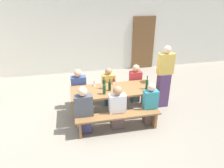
{
  "coord_description": "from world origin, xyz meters",
  "views": [
    {
      "loc": [
        -0.97,
        -4.56,
        3.1
      ],
      "look_at": [
        0.0,
        0.0,
        0.9
      ],
      "focal_mm": 33.03,
      "sensor_mm": 36.0,
      "label": 1
    }
  ],
  "objects_px": {
    "tasting_table": "(112,92)",
    "wine_bottle_2": "(147,84)",
    "seated_guest_near_2": "(150,105)",
    "wine_bottle_1": "(104,84)",
    "seated_guest_far_2": "(135,84)",
    "wine_glass_1": "(94,82)",
    "seated_guest_far_1": "(109,87)",
    "wine_bottle_0": "(104,89)",
    "standing_host": "(164,78)",
    "seated_guest_near_1": "(117,108)",
    "bench_near": "(118,118)",
    "wooden_door": "(143,43)",
    "bench_far": "(107,91)",
    "seated_guest_near_0": "(84,111)",
    "wine_glass_0": "(114,79)",
    "wine_bottle_3": "(110,86)",
    "seated_guest_far_0": "(79,90)"
  },
  "relations": [
    {
      "from": "standing_host",
      "to": "wine_glass_0",
      "type": "bearing_deg",
      "value": -6.69
    },
    {
      "from": "seated_guest_near_0",
      "to": "seated_guest_far_1",
      "type": "height_order",
      "value": "seated_guest_near_0"
    },
    {
      "from": "wine_bottle_0",
      "to": "wine_bottle_3",
      "type": "xyz_separation_m",
      "value": [
        0.16,
        0.15,
        -0.01
      ]
    },
    {
      "from": "seated_guest_near_1",
      "to": "tasting_table",
      "type": "bearing_deg",
      "value": 0.73
    },
    {
      "from": "tasting_table",
      "to": "wine_bottle_2",
      "type": "xyz_separation_m",
      "value": [
        0.87,
        -0.15,
        0.21
      ]
    },
    {
      "from": "wooden_door",
      "to": "wine_bottle_0",
      "type": "relative_size",
      "value": 6.52
    },
    {
      "from": "wine_glass_0",
      "to": "wine_bottle_3",
      "type": "bearing_deg",
      "value": -116.31
    },
    {
      "from": "bench_near",
      "to": "standing_host",
      "type": "height_order",
      "value": "standing_host"
    },
    {
      "from": "tasting_table",
      "to": "seated_guest_far_2",
      "type": "distance_m",
      "value": 0.99
    },
    {
      "from": "wine_bottle_2",
      "to": "standing_host",
      "type": "height_order",
      "value": "standing_host"
    },
    {
      "from": "standing_host",
      "to": "wine_bottle_2",
      "type": "bearing_deg",
      "value": 27.49
    },
    {
      "from": "seated_guest_near_0",
      "to": "standing_host",
      "type": "distance_m",
      "value": 2.39
    },
    {
      "from": "wine_bottle_0",
      "to": "wine_glass_0",
      "type": "distance_m",
      "value": 0.64
    },
    {
      "from": "seated_guest_near_1",
      "to": "wine_bottle_1",
      "type": "bearing_deg",
      "value": 16.45
    },
    {
      "from": "wine_bottle_1",
      "to": "seated_guest_far_1",
      "type": "relative_size",
      "value": 0.28
    },
    {
      "from": "wooden_door",
      "to": "wine_bottle_3",
      "type": "height_order",
      "value": "wooden_door"
    },
    {
      "from": "wooden_door",
      "to": "wine_glass_0",
      "type": "height_order",
      "value": "wooden_door"
    },
    {
      "from": "wine_glass_1",
      "to": "seated_guest_far_0",
      "type": "bearing_deg",
      "value": 146.4
    },
    {
      "from": "wine_glass_1",
      "to": "seated_guest_near_1",
      "type": "bearing_deg",
      "value": -64.23
    },
    {
      "from": "wine_glass_1",
      "to": "seated_guest_far_1",
      "type": "height_order",
      "value": "seated_guest_far_1"
    },
    {
      "from": "wine_bottle_0",
      "to": "seated_guest_far_1",
      "type": "xyz_separation_m",
      "value": [
        0.25,
        0.76,
        -0.34
      ]
    },
    {
      "from": "wine_bottle_0",
      "to": "wine_bottle_3",
      "type": "distance_m",
      "value": 0.22
    },
    {
      "from": "wine_bottle_2",
      "to": "seated_guest_far_0",
      "type": "xyz_separation_m",
      "value": [
        -1.67,
        0.72,
        -0.34
      ]
    },
    {
      "from": "bench_far",
      "to": "wine_bottle_1",
      "type": "xyz_separation_m",
      "value": [
        -0.19,
        -0.62,
        0.51
      ]
    },
    {
      "from": "seated_guest_far_2",
      "to": "standing_host",
      "type": "bearing_deg",
      "value": 60.07
    },
    {
      "from": "wooden_door",
      "to": "wine_glass_1",
      "type": "distance_m",
      "value": 3.77
    },
    {
      "from": "bench_near",
      "to": "wine_bottle_0",
      "type": "xyz_separation_m",
      "value": [
        -0.23,
        0.51,
        0.52
      ]
    },
    {
      "from": "wine_bottle_3",
      "to": "seated_guest_far_1",
      "type": "relative_size",
      "value": 0.28
    },
    {
      "from": "seated_guest_near_2",
      "to": "seated_guest_far_2",
      "type": "xyz_separation_m",
      "value": [
        -0.02,
        1.12,
        0.04
      ]
    },
    {
      "from": "wine_glass_1",
      "to": "wine_bottle_0",
      "type": "bearing_deg",
      "value": -70.69
    },
    {
      "from": "seated_guest_near_2",
      "to": "wine_bottle_1",
      "type": "bearing_deg",
      "value": 56.87
    },
    {
      "from": "wine_bottle_3",
      "to": "seated_guest_far_1",
      "type": "distance_m",
      "value": 0.71
    },
    {
      "from": "bench_near",
      "to": "seated_guest_far_0",
      "type": "bearing_deg",
      "value": 122.32
    },
    {
      "from": "wine_bottle_0",
      "to": "wine_bottle_1",
      "type": "relative_size",
      "value": 1.02
    },
    {
      "from": "tasting_table",
      "to": "wine_bottle_1",
      "type": "distance_m",
      "value": 0.29
    },
    {
      "from": "wine_glass_0",
      "to": "seated_guest_near_2",
      "type": "bearing_deg",
      "value": -51.72
    },
    {
      "from": "wine_bottle_2",
      "to": "seated_guest_near_1",
      "type": "height_order",
      "value": "wine_bottle_2"
    },
    {
      "from": "seated_guest_near_1",
      "to": "seated_guest_far_1",
      "type": "relative_size",
      "value": 0.98
    },
    {
      "from": "wine_bottle_1",
      "to": "seated_guest_near_0",
      "type": "distance_m",
      "value": 0.94
    },
    {
      "from": "seated_guest_far_0",
      "to": "wine_glass_0",
      "type": "bearing_deg",
      "value": 75.9
    },
    {
      "from": "wooden_door",
      "to": "bench_near",
      "type": "height_order",
      "value": "wooden_door"
    },
    {
      "from": "wine_bottle_1",
      "to": "seated_guest_far_0",
      "type": "relative_size",
      "value": 0.28
    },
    {
      "from": "tasting_table",
      "to": "wine_bottle_0",
      "type": "bearing_deg",
      "value": -139.24
    },
    {
      "from": "wine_bottle_0",
      "to": "wine_glass_1",
      "type": "distance_m",
      "value": 0.53
    },
    {
      "from": "seated_guest_near_1",
      "to": "wine_bottle_2",
      "type": "bearing_deg",
      "value": -64.62
    },
    {
      "from": "bench_far",
      "to": "seated_guest_near_0",
      "type": "height_order",
      "value": "seated_guest_near_0"
    },
    {
      "from": "wine_bottle_3",
      "to": "standing_host",
      "type": "xyz_separation_m",
      "value": [
        1.56,
        0.22,
        -0.02
      ]
    },
    {
      "from": "wine_bottle_2",
      "to": "seated_guest_far_2",
      "type": "bearing_deg",
      "value": 94.76
    },
    {
      "from": "standing_host",
      "to": "seated_guest_near_1",
      "type": "bearing_deg",
      "value": 26.28
    },
    {
      "from": "wine_glass_0",
      "to": "standing_host",
      "type": "relative_size",
      "value": 0.1
    }
  ]
}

